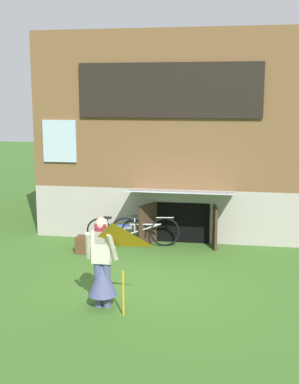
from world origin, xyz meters
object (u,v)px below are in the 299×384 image
object	(u,v)px
bicycle_silver	(145,231)
kite	(113,245)
person	(102,270)
bicycle_blue	(116,231)
wooden_crate	(85,245)

from	to	relation	value
bicycle_silver	kite	bearing A→B (deg)	-96.30
person	bicycle_blue	size ratio (longest dim) A/B	1.06
bicycle_silver	bicycle_blue	world-z (taller)	bicycle_silver
bicycle_silver	wooden_crate	distance (m)	1.57
kite	bicycle_silver	world-z (taller)	kite
person	bicycle_blue	distance (m)	3.98
kite	bicycle_silver	bearing A→B (deg)	93.34
kite	wooden_crate	size ratio (longest dim) A/B	3.95
bicycle_blue	wooden_crate	bearing A→B (deg)	-124.81
bicycle_blue	person	bearing A→B (deg)	-80.84
person	kite	distance (m)	0.87
kite	wooden_crate	bearing A→B (deg)	114.01
person	bicycle_blue	xyz separation A→B (m)	(-0.68, 3.90, -0.35)
person	bicycle_silver	bearing A→B (deg)	85.21
kite	wooden_crate	world-z (taller)	kite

